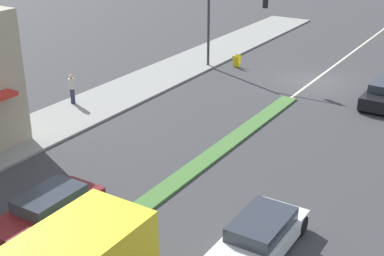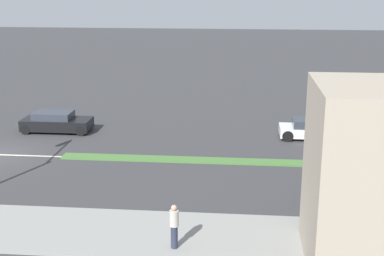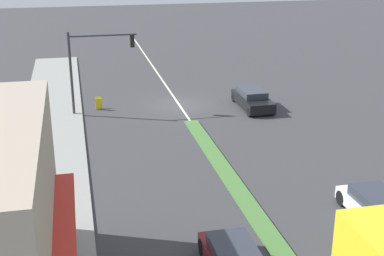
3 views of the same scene
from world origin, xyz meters
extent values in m
plane|color=#38383A|center=(0.00, 18.00, 0.00)|extent=(160.00, 160.00, 0.00)
cube|color=beige|center=(0.00, 0.00, 0.00)|extent=(0.16, 60.00, 0.01)
cylinder|color=#333338|center=(7.55, 0.78, 2.92)|extent=(0.18, 0.18, 5.60)
cube|color=black|center=(3.35, 0.78, 4.97)|extent=(0.28, 0.24, 0.84)
sphere|color=gold|center=(3.35, 0.65, 4.97)|extent=(0.18, 0.18, 0.18)
sphere|color=green|center=(3.35, 0.65, 4.70)|extent=(0.18, 0.18, 0.18)
cylinder|color=#282D42|center=(10.16, 11.66, 0.56)|extent=(0.26, 0.26, 0.89)
cylinder|color=#B7B2A8|center=(10.16, 11.66, 1.31)|extent=(0.34, 0.34, 0.61)
sphere|color=tan|center=(10.16, 11.66, 1.73)|extent=(0.22, 0.22, 0.22)
cube|color=yellow|center=(5.80, -0.41, 0.43)|extent=(0.45, 0.21, 0.84)
cube|color=yellow|center=(5.80, -0.09, 0.43)|extent=(0.45, 0.21, 0.84)
cube|color=silver|center=(-5.00, 18.75, 0.48)|extent=(1.84, 4.59, 0.57)
cube|color=#2D333D|center=(-5.00, 18.53, 1.00)|extent=(1.56, 2.53, 0.49)
cylinder|color=black|center=(-5.82, 16.91, 0.35)|extent=(0.22, 0.70, 0.70)
cylinder|color=black|center=(-4.18, 16.91, 0.35)|extent=(0.22, 0.70, 0.70)
cylinder|color=black|center=(-4.16, 3.77, 0.32)|extent=(0.22, 0.64, 0.64)
cylinder|color=black|center=(-4.16, 0.12, 0.32)|extent=(0.22, 0.64, 0.64)
cube|color=maroon|center=(2.20, 21.30, 0.48)|extent=(1.79, 4.43, 0.58)
cube|color=#2D333D|center=(2.20, 21.08, 1.01)|extent=(1.52, 2.43, 0.47)
cylinder|color=black|center=(1.41, 23.06, 0.35)|extent=(0.22, 0.70, 0.70)
cylinder|color=black|center=(1.41, 19.54, 0.35)|extent=(0.22, 0.70, 0.70)
cylinder|color=black|center=(2.99, 19.54, 0.35)|extent=(0.22, 0.70, 0.70)
camera|label=1|loc=(-11.05, 32.49, 10.87)|focal=50.00mm
camera|label=2|loc=(27.91, 14.00, 9.78)|focal=50.00mm
camera|label=3|loc=(7.30, 36.77, 11.58)|focal=50.00mm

